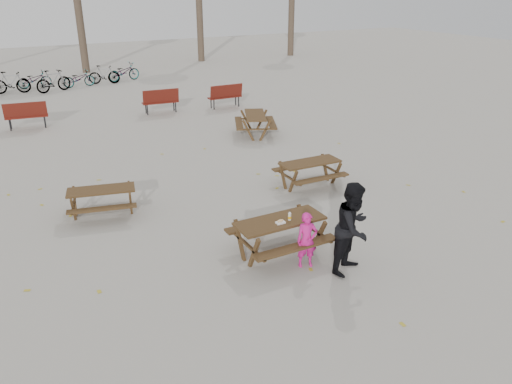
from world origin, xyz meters
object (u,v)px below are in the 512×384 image
soda_bottle (290,217)px  picnic_table_east (310,174)px  picnic_table_far (255,125)px  food_tray (280,223)px  main_picnic_table (280,228)px  picnic_table_north (103,202)px  child (307,240)px  adult (353,228)px

soda_bottle → picnic_table_east: (2.44, 2.86, -0.50)m
picnic_table_far → food_tray: bearing=179.1°
main_picnic_table → picnic_table_far: 8.59m
picnic_table_east → main_picnic_table: bearing=-131.7°
picnic_table_north → picnic_table_far: size_ratio=0.87×
food_tray → picnic_table_far: bearing=64.7°
food_tray → main_picnic_table: bearing=60.9°
main_picnic_table → picnic_table_east: main_picnic_table is taller
food_tray → soda_bottle: size_ratio=1.06×
soda_bottle → child: (0.06, -0.53, -0.29)m
child → adult: 0.91m
food_tray → picnic_table_north: size_ratio=0.12×
food_tray → picnic_table_north: bearing=125.2°
main_picnic_table → food_tray: bearing=-119.1°
adult → picnic_table_far: bearing=47.6°
child → adult: (0.67, -0.53, 0.34)m
main_picnic_table → adult: size_ratio=1.00×
soda_bottle → adult: 1.29m
main_picnic_table → food_tray: 0.26m
food_tray → adult: 1.41m
food_tray → picnic_table_east: bearing=47.2°
child → picnic_table_east: 4.14m
child → picnic_table_east: (2.38, 3.39, -0.21)m
food_tray → child: child is taller
main_picnic_table → soda_bottle: (0.16, -0.10, 0.26)m
picnic_table_north → soda_bottle: bearing=-38.8°
main_picnic_table → picnic_table_east: (2.60, 2.76, -0.24)m
food_tray → picnic_table_north: 4.59m
food_tray → child: size_ratio=0.16×
food_tray → adult: adult is taller
adult → picnic_table_far: 9.36m
picnic_table_far → child: bearing=-177.9°
food_tray → picnic_table_east: food_tray is taller
picnic_table_east → child: bearing=-123.5°
main_picnic_table → picnic_table_far: main_picnic_table is taller
adult → picnic_table_east: 4.31m
adult → picnic_table_far: size_ratio=1.02×
picnic_table_north → child: bearing=-41.9°
food_tray → soda_bottle: 0.25m
food_tray → picnic_table_far: (3.73, 7.91, -0.41)m
picnic_table_north → food_tray: bearing=-41.4°
child → picnic_table_east: size_ratio=0.68×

